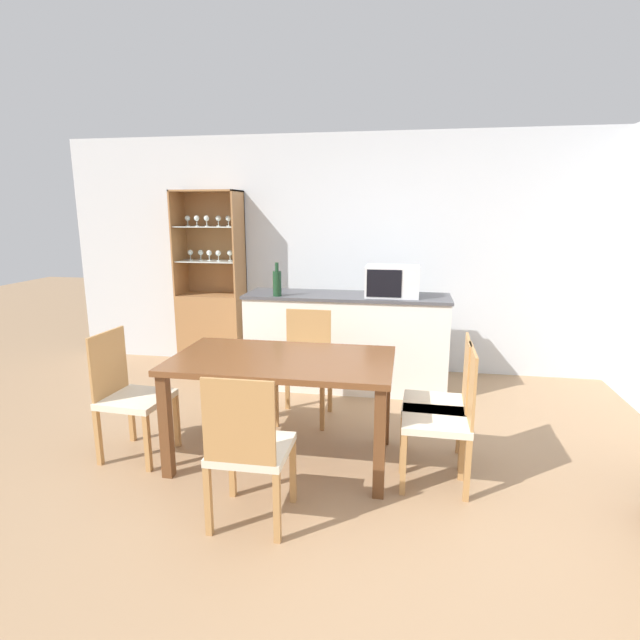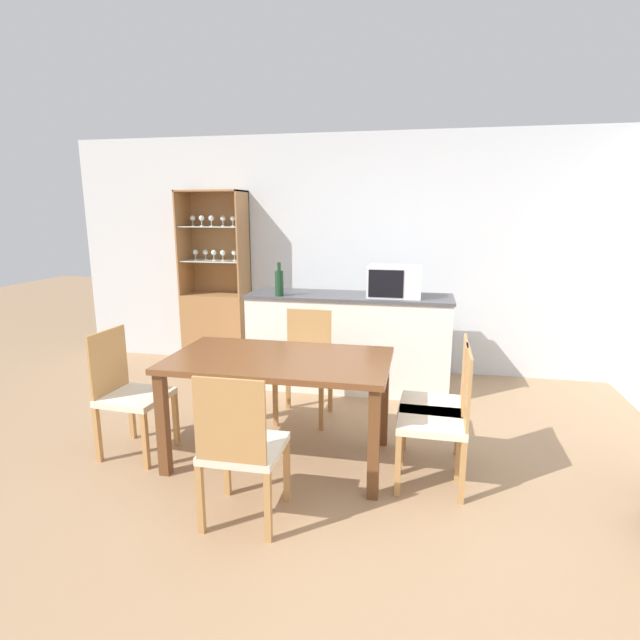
{
  "view_description": "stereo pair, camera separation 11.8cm",
  "coord_description": "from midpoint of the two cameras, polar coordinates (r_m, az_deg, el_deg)",
  "views": [
    {
      "loc": [
        0.5,
        -2.84,
        1.75
      ],
      "look_at": [
        -0.21,
        1.15,
        0.86
      ],
      "focal_mm": 28.0,
      "sensor_mm": 36.0,
      "label": 1
    },
    {
      "loc": [
        0.61,
        -2.82,
        1.75
      ],
      "look_at": [
        -0.21,
        1.15,
        0.86
      ],
      "focal_mm": 28.0,
      "sensor_mm": 36.0,
      "label": 2
    }
  ],
  "objects": [
    {
      "name": "ground_plane",
      "position": [
        3.38,
        0.62,
        -18.82
      ],
      "size": [
        18.0,
        18.0,
        0.0
      ],
      "primitive_type": "plane",
      "color": "#A37F5B"
    },
    {
      "name": "wall_back",
      "position": [
        5.51,
        5.98,
        7.42
      ],
      "size": [
        6.8,
        0.06,
        2.55
      ],
      "color": "silver",
      "rests_on": "ground_plane"
    },
    {
      "name": "kitchen_counter",
      "position": [
        4.97,
        3.95,
        -2.47
      ],
      "size": [
        1.99,
        0.57,
        0.95
      ],
      "color": "white",
      "rests_on": "ground_plane"
    },
    {
      "name": "display_cabinet",
      "position": [
        5.82,
        -11.12,
        0.55
      ],
      "size": [
        0.72,
        0.4,
        1.96
      ],
      "color": "#A37042",
      "rests_on": "ground_plane"
    },
    {
      "name": "dining_table",
      "position": [
        3.49,
        -3.71,
        -5.83
      ],
      "size": [
        1.52,
        0.86,
        0.76
      ],
      "color": "brown",
      "rests_on": "ground_plane"
    },
    {
      "name": "dining_chair_side_right_far",
      "position": [
        3.57,
        14.34,
        -9.24
      ],
      "size": [
        0.45,
        0.45,
        0.92
      ],
      "rotation": [
        0.0,
        0.0,
        1.52
      ],
      "color": "beige",
      "rests_on": "ground_plane"
    },
    {
      "name": "dining_chair_side_left_near",
      "position": [
        3.88,
        -20.12,
        -7.87
      ],
      "size": [
        0.45,
        0.45,
        0.92
      ],
      "rotation": [
        0.0,
        0.0,
        -1.64
      ],
      "color": "beige",
      "rests_on": "ground_plane"
    },
    {
      "name": "dining_chair_head_near",
      "position": [
        2.89,
        -7.78,
        -14.28
      ],
      "size": [
        0.43,
        0.43,
        0.92
      ],
      "rotation": [
        0.0,
        0.0,
        0.01
      ],
      "color": "beige",
      "rests_on": "ground_plane"
    },
    {
      "name": "dining_chair_head_far",
      "position": [
        4.26,
        -0.93,
        -5.26
      ],
      "size": [
        0.43,
        0.43,
        0.92
      ],
      "rotation": [
        0.0,
        0.0,
        3.13
      ],
      "color": "beige",
      "rests_on": "ground_plane"
    },
    {
      "name": "dining_chair_side_right_near",
      "position": [
        3.33,
        14.52,
        -10.86
      ],
      "size": [
        0.43,
        0.43,
        0.92
      ],
      "rotation": [
        0.0,
        0.0,
        1.56
      ],
      "color": "beige",
      "rests_on": "ground_plane"
    },
    {
      "name": "microwave",
      "position": [
        4.78,
        9.22,
        4.37
      ],
      "size": [
        0.5,
        0.34,
        0.29
      ],
      "color": "silver",
      "rests_on": "kitchen_counter"
    },
    {
      "name": "wine_bottle",
      "position": [
        4.79,
        -3.98,
        4.3
      ],
      "size": [
        0.08,
        0.08,
        0.32
      ],
      "color": "#193D23",
      "rests_on": "kitchen_counter"
    }
  ]
}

